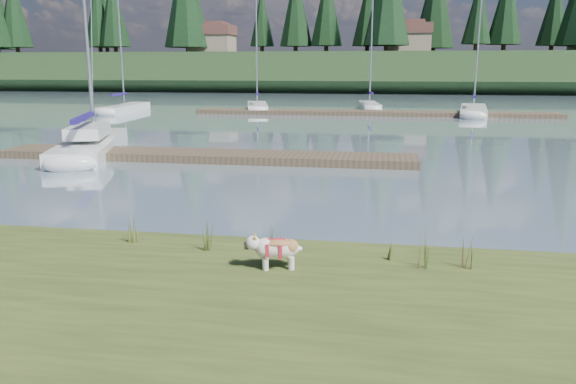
# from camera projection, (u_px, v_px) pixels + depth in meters

# --- Properties ---
(ground) EXTENTS (200.00, 200.00, 0.00)m
(ground) POSITION_uv_depth(u_px,v_px,m) (345.00, 115.00, 41.11)
(ground) COLOR #7E96A6
(ground) RESTS_ON ground
(bank) EXTENTS (60.00, 9.00, 0.35)m
(bank) POSITION_uv_depth(u_px,v_px,m) (142.00, 366.00, 6.42)
(bank) COLOR #435020
(bank) RESTS_ON ground
(ridge) EXTENTS (200.00, 20.00, 5.00)m
(ridge) POSITION_uv_depth(u_px,v_px,m) (364.00, 73.00, 81.94)
(ridge) COLOR #1E3419
(ridge) RESTS_ON ground
(bulldog) EXTENTS (0.92, 0.49, 0.54)m
(bulldog) POSITION_uv_depth(u_px,v_px,m) (276.00, 248.00, 8.99)
(bulldog) COLOR silver
(bulldog) RESTS_ON bank
(sailboat_main) EXTENTS (4.70, 9.55, 13.53)m
(sailboat_main) POSITION_uv_depth(u_px,v_px,m) (94.00, 140.00, 23.89)
(sailboat_main) COLOR silver
(sailboat_main) RESTS_ON ground
(dock_near) EXTENTS (16.00, 2.00, 0.30)m
(dock_near) POSITION_uv_depth(u_px,v_px,m) (205.00, 156.00, 21.49)
(dock_near) COLOR #4C3D2C
(dock_near) RESTS_ON ground
(dock_far) EXTENTS (26.00, 2.20, 0.30)m
(dock_far) POSITION_uv_depth(u_px,v_px,m) (372.00, 113.00, 40.76)
(dock_far) COLOR #4C3D2C
(dock_far) RESTS_ON ground
(sailboat_bg_0) EXTENTS (1.98, 7.98, 11.48)m
(sailboat_bg_0) POSITION_uv_depth(u_px,v_px,m) (128.00, 107.00, 44.04)
(sailboat_bg_0) COLOR silver
(sailboat_bg_0) RESTS_ON ground
(sailboat_bg_1) EXTENTS (3.18, 7.61, 11.21)m
(sailboat_bg_1) POSITION_uv_depth(u_px,v_px,m) (257.00, 106.00, 45.45)
(sailboat_bg_1) COLOR silver
(sailboat_bg_1) RESTS_ON ground
(sailboat_bg_2) EXTENTS (2.11, 6.79, 10.17)m
(sailboat_bg_2) POSITION_uv_depth(u_px,v_px,m) (369.00, 105.00, 46.13)
(sailboat_bg_2) COLOR silver
(sailboat_bg_2) RESTS_ON ground
(sailboat_bg_3) EXTENTS (3.00, 9.03, 12.93)m
(sailboat_bg_3) POSITION_uv_depth(u_px,v_px,m) (473.00, 109.00, 41.97)
(sailboat_bg_3) COLOR silver
(sailboat_bg_3) RESTS_ON ground
(weed_0) EXTENTS (0.17, 0.14, 0.71)m
(weed_0) POSITION_uv_depth(u_px,v_px,m) (207.00, 235.00, 9.81)
(weed_0) COLOR #475B23
(weed_0) RESTS_ON bank
(weed_1) EXTENTS (0.17, 0.14, 0.52)m
(weed_1) POSITION_uv_depth(u_px,v_px,m) (277.00, 236.00, 10.01)
(weed_1) COLOR #475B23
(weed_1) RESTS_ON bank
(weed_2) EXTENTS (0.17, 0.14, 0.69)m
(weed_2) POSITION_uv_depth(u_px,v_px,m) (425.00, 251.00, 8.96)
(weed_2) COLOR #475B23
(weed_2) RESTS_ON bank
(weed_3) EXTENTS (0.17, 0.14, 0.54)m
(weed_3) POSITION_uv_depth(u_px,v_px,m) (132.00, 231.00, 10.26)
(weed_3) COLOR #475B23
(weed_3) RESTS_ON bank
(weed_4) EXTENTS (0.17, 0.14, 0.38)m
(weed_4) POSITION_uv_depth(u_px,v_px,m) (387.00, 250.00, 9.44)
(weed_4) COLOR #475B23
(weed_4) RESTS_ON bank
(weed_5) EXTENTS (0.17, 0.14, 0.59)m
(weed_5) POSITION_uv_depth(u_px,v_px,m) (468.00, 253.00, 9.00)
(weed_5) COLOR #475B23
(weed_5) RESTS_ON bank
(mud_lip) EXTENTS (60.00, 0.50, 0.14)m
(mud_lip) POSITION_uv_depth(u_px,v_px,m) (238.00, 252.00, 10.68)
(mud_lip) COLOR #33281C
(mud_lip) RESTS_ON ground
(conifer_1) EXTENTS (4.40, 4.40, 11.30)m
(conifer_1) POSITION_uv_depth(u_px,v_px,m) (98.00, 13.00, 84.40)
(conifer_1) COLOR #382619
(conifer_1) RESTS_ON ridge
(conifer_3) EXTENTS (4.84, 4.84, 12.25)m
(conifer_3) POSITION_uv_depth(u_px,v_px,m) (296.00, 7.00, 80.52)
(conifer_3) COLOR #382619
(conifer_3) RESTS_ON ridge
(conifer_5) EXTENTS (3.96, 3.96, 10.35)m
(conifer_5) POSITION_uv_depth(u_px,v_px,m) (478.00, 9.00, 74.84)
(conifer_5) COLOR #382619
(conifer_5) RESTS_ON ridge
(house_0) EXTENTS (6.30, 5.30, 4.65)m
(house_0) POSITION_uv_depth(u_px,v_px,m) (212.00, 39.00, 81.47)
(house_0) COLOR gray
(house_0) RESTS_ON ridge
(house_1) EXTENTS (6.30, 5.30, 4.65)m
(house_1) POSITION_uv_depth(u_px,v_px,m) (408.00, 38.00, 78.00)
(house_1) COLOR gray
(house_1) RESTS_ON ridge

